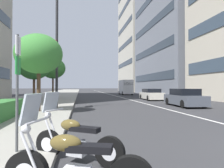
% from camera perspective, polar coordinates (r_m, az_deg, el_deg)
% --- Properties ---
extents(sidewalk_right_plaza, '(160.00, 8.53, 0.15)m').
position_cam_1_polar(sidewalk_right_plaza, '(33.64, -17.38, -3.35)').
color(sidewalk_right_plaza, gray).
rests_on(sidewalk_right_plaza, ground).
extents(lane_centre_stripe, '(110.00, 0.16, 0.01)m').
position_cam_1_polar(lane_centre_stripe, '(38.77, -0.22, -3.15)').
color(lane_centre_stripe, silver).
rests_on(lane_centre_stripe, ground).
extents(motorcycle_nearest_camera, '(0.85, 2.10, 1.48)m').
position_cam_1_polar(motorcycle_nearest_camera, '(3.06, -10.88, -22.62)').
color(motorcycle_nearest_camera, black).
rests_on(motorcycle_nearest_camera, ground).
extents(motorcycle_by_sign_pole, '(1.19, 1.85, 1.47)m').
position_cam_1_polar(motorcycle_by_sign_pole, '(4.38, -10.52, -15.99)').
color(motorcycle_by_sign_pole, black).
rests_on(motorcycle_by_sign_pole, ground).
extents(car_following_behind, '(4.43, 2.02, 1.43)m').
position_cam_1_polar(car_following_behind, '(17.12, 20.23, -3.82)').
color(car_following_behind, '#4C515B').
rests_on(car_following_behind, ground).
extents(car_mid_block_traffic, '(4.64, 2.00, 1.35)m').
position_cam_1_polar(car_mid_block_traffic, '(24.26, 11.26, -3.00)').
color(car_mid_block_traffic, beige).
rests_on(car_mid_block_traffic, ground).
extents(delivery_van_ahead, '(5.39, 2.18, 2.91)m').
position_cam_1_polar(delivery_van_ahead, '(39.82, 3.95, -0.87)').
color(delivery_van_ahead, silver).
rests_on(delivery_van_ahead, ground).
extents(parking_sign_by_curb, '(0.32, 0.06, 2.60)m').
position_cam_1_polar(parking_sign_by_curb, '(4.84, -25.68, 1.59)').
color(parking_sign_by_curb, '#47494C').
rests_on(parking_sign_by_curb, sidewalk_right_plaza).
extents(street_lamp_with_banners, '(1.26, 2.05, 7.92)m').
position_cam_1_polar(street_lamp_with_banners, '(14.42, -14.54, 12.27)').
color(street_lamp_with_banners, '#232326').
rests_on(street_lamp_with_banners, sidewalk_right_plaza).
extents(street_tree_mid_sidewalk, '(2.75, 2.75, 4.54)m').
position_cam_1_polar(street_tree_mid_sidewalk, '(12.50, -20.41, 8.10)').
color(street_tree_mid_sidewalk, '#473323').
rests_on(street_tree_mid_sidewalk, sidewalk_right_plaza).
extents(street_tree_by_lamp_post, '(2.87, 2.87, 4.54)m').
position_cam_1_polar(street_tree_by_lamp_post, '(19.73, -21.62, 4.71)').
color(street_tree_by_lamp_post, '#473323').
rests_on(street_tree_by_lamp_post, sidewalk_right_plaza).
extents(street_tree_near_plaza_corner, '(3.18, 3.18, 5.21)m').
position_cam_1_polar(street_tree_near_plaza_corner, '(26.81, -16.71, 4.38)').
color(street_tree_near_plaza_corner, '#473323').
rests_on(street_tree_near_plaza_corner, sidewalk_right_plaza).
extents(office_tower_far_left_down_avenue, '(22.09, 18.39, 36.32)m').
position_cam_1_polar(office_tower_far_left_down_avenue, '(70.31, 11.10, 12.84)').
color(office_tower_far_left_down_avenue, '#B7B2A3').
rests_on(office_tower_far_left_down_avenue, ground).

